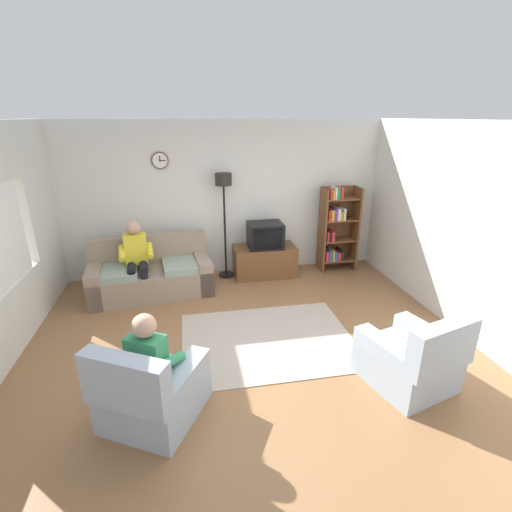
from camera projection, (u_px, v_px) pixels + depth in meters
name	position (u px, v px, depth m)	size (l,w,h in m)	color
ground_plane	(251.00, 349.00, 4.71)	(12.00, 12.00, 0.00)	#8C603D
back_wall_assembly	(225.00, 199.00, 6.68)	(6.20, 0.17, 2.70)	silver
right_wall	(474.00, 234.00, 4.73)	(0.12, 5.80, 2.70)	silver
couch	(151.00, 275.00, 6.11)	(1.99, 1.09, 0.90)	gray
tv_stand	(265.00, 261.00, 6.80)	(1.10, 0.56, 0.55)	brown
tv	(265.00, 235.00, 6.60)	(0.60, 0.49, 0.44)	black
bookshelf	(336.00, 228.00, 6.90)	(0.68, 0.36, 1.57)	brown
floor_lamp	(224.00, 197.00, 6.35)	(0.28, 0.28, 1.85)	black
armchair_near_window	(152.00, 392.00, 3.55)	(1.13, 1.16, 0.90)	#9EADBC
armchair_near_bookshelf	(410.00, 360.00, 4.01)	(1.01, 1.07, 0.90)	#9EADBC
area_rug	(268.00, 340.00, 4.88)	(2.20, 1.70, 0.01)	#AD9E8E
person_on_couch	(136.00, 256.00, 5.84)	(0.54, 0.57, 1.24)	yellow
person_in_left_armchair	(154.00, 359.00, 3.52)	(0.61, 0.63, 1.12)	#338C59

